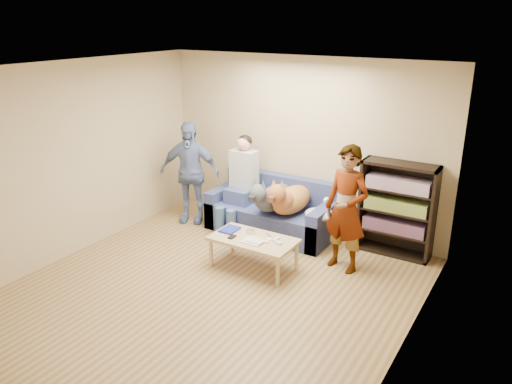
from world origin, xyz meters
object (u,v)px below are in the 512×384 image
Objects in this scene: person_standing_left at (190,172)px; dog_tan at (289,199)px; person_standing_right at (346,209)px; notebook_blue at (230,230)px; bookshelf at (397,207)px; camera_silver at (250,231)px; sofa at (273,214)px; dog_gray at (272,197)px; person_seated at (241,180)px; coffee_table at (253,242)px.

dog_tan is (1.68, 0.14, -0.17)m from person_standing_left.
person_standing_right is at bearing -20.85° from dog_tan.
bookshelf is at bearing 36.32° from notebook_blue.
sofa is (-0.25, 1.04, -0.16)m from camera_silver.
camera_silver is (1.57, -0.73, -0.36)m from person_standing_left.
dog_gray is at bearing -171.22° from dog_tan.
person_seated is at bearing 129.17° from camera_silver.
person_standing_right is 0.87× the size of sofa.
bookshelf is (1.80, 0.23, 0.40)m from sofa.
notebook_blue is 1.04m from dog_tan.
bookshelf reaches higher than dog_tan.
camera_silver is 0.09× the size of dog_tan.
camera_silver is at bearing -97.29° from dog_tan.
dog_tan is at bearing -164.29° from bookshelf.
notebook_blue is 1.12m from sofa.
sofa is 0.54m from dog_tan.
coffee_table is (0.40, -0.05, -0.06)m from notebook_blue.
bookshelf is (1.44, 0.40, 0.04)m from dog_tan.
dog_tan is 0.90× the size of bookshelf.
notebook_blue is 0.29m from camera_silver.
camera_silver is (-1.12, -0.48, -0.38)m from person_standing_right.
person_seated is (-1.87, 0.43, -0.05)m from person_standing_right.
dog_tan is at bearing 67.40° from notebook_blue.
coffee_table is at bearing -45.00° from camera_silver.
notebook_blue is 0.22× the size of dog_tan.
bookshelf is (2.29, 0.36, -0.09)m from person_seated.
person_standing_right reaches higher than sofa.
dog_gray is (-0.15, 0.83, 0.19)m from camera_silver.
camera_silver is 1.08m from sofa.
coffee_table is at bearing -89.49° from dog_tan.
person_standing_left reaches higher than dog_tan.
person_seated is 0.87m from dog_tan.
person_standing_right is at bearing -26.53° from person_standing_left.
person_standing_right reaches higher than person_standing_left.
notebook_blue is 2.36× the size of camera_silver.
person_standing_left is at bearing -172.76° from person_standing_right.
person_seated is 1.13× the size of bookshelf.
person_standing_right is 1.33m from dog_gray.
person_standing_left is 1.44m from dog_gray.
person_standing_right is 1.27× the size of bookshelf.
sofa is at bearing 107.75° from coffee_table.
dog_tan is (-1.01, 0.39, -0.18)m from person_standing_right.
dog_gray is at bearing 177.21° from person_standing_right.
dog_tan reaches higher than camera_silver.
person_standing_right is 1.10m from dog_tan.
camera_silver is 0.09× the size of dog_gray.
notebook_blue is 0.41m from coffee_table.
dog_tan is at bearing 90.51° from coffee_table.
coffee_table is at bearing -72.25° from sofa.
person_standing_right is 1.28m from camera_silver.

